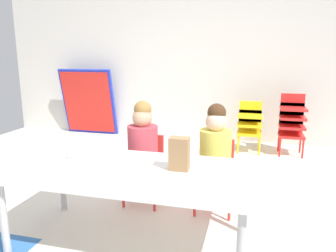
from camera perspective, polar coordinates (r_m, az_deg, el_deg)
The scene contains 12 objects.
ground_plane at distance 2.91m, azimuth -1.46°, elevation -14.46°, with size 6.57×4.99×0.02m.
back_wall at distance 5.05m, azimuth 6.47°, elevation 12.51°, with size 6.57×0.10×2.64m, color beige.
craft_table at distance 2.23m, azimuth -6.61°, elevation -8.51°, with size 1.66×0.80×0.56m.
seated_child_near_camera at distance 2.82m, azimuth -4.40°, elevation -3.03°, with size 0.32×0.31×0.92m.
seated_child_middle_seat at distance 2.69m, azimuth 8.34°, elevation -3.91°, with size 0.33×0.33×0.92m.
kid_chair_yellow_stack at distance 4.56m, azimuth 14.16°, elevation 0.54°, with size 0.32×0.30×0.68m.
kid_chair_red_stack at distance 4.57m, azimuth 20.93°, elevation 0.92°, with size 0.32×0.30×0.80m.
folded_activity_table at distance 5.51m, azimuth -13.80°, elevation 4.07°, with size 0.90×0.29×1.09m.
paper_bag_brown at distance 2.14m, azimuth 1.99°, elevation -4.91°, with size 0.13×0.09×0.22m, color #9E754C.
paper_plate_near_edge at distance 2.51m, azimuth -16.34°, elevation -5.33°, with size 0.18×0.18×0.01m, color white.
paper_plate_center_table at distance 2.16m, azimuth -3.98°, elevation -7.72°, with size 0.18×0.18×0.01m, color white.
donut_powdered_on_plate at distance 2.50m, azimuth -16.36°, elevation -4.94°, with size 0.10×0.10×0.03m, color white.
Camera 1 is at (0.73, -2.50, 1.30)m, focal length 34.73 mm.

